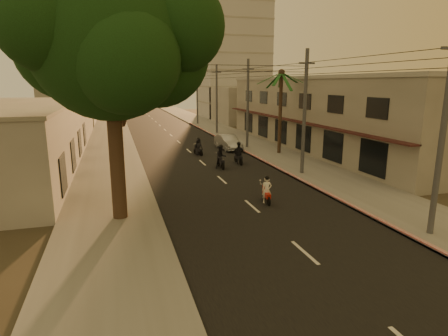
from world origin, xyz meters
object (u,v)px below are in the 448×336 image
(scooter_mid_b, at_px, (239,154))
(scooter_far_a, at_px, (198,147))
(parked_car, at_px, (228,142))
(scooter_red, at_px, (267,191))
(scooter_mid_a, at_px, (221,158))
(palm_tree, at_px, (281,77))
(broadleaf_tree, at_px, (118,42))

(scooter_mid_b, bearing_deg, scooter_far_a, 116.48)
(scooter_mid_b, relative_size, parked_car, 0.41)
(scooter_red, height_order, scooter_mid_a, scooter_mid_a)
(palm_tree, distance_m, parked_car, 8.42)
(scooter_red, xyz_separation_m, scooter_mid_b, (1.82, 10.39, 0.13))
(scooter_mid_b, bearing_deg, scooter_mid_a, -148.28)
(palm_tree, bearing_deg, broadleaf_tree, -136.52)
(scooter_red, xyz_separation_m, scooter_mid_a, (-0.06, 9.21, 0.15))
(palm_tree, height_order, parked_car, palm_tree)
(scooter_mid_a, bearing_deg, scooter_mid_b, 32.75)
(scooter_far_a, bearing_deg, parked_car, 17.22)
(broadleaf_tree, distance_m, scooter_mid_a, 14.29)
(scooter_red, bearing_deg, broadleaf_tree, -169.58)
(scooter_mid_a, bearing_deg, broadleaf_tree, -127.88)
(palm_tree, relative_size, scooter_far_a, 4.79)
(broadleaf_tree, xyz_separation_m, parked_car, (10.65, 17.63, -7.72))
(broadleaf_tree, relative_size, scooter_mid_b, 6.27)
(scooter_far_a, bearing_deg, palm_tree, -26.20)
(scooter_red, height_order, scooter_far_a, scooter_far_a)
(scooter_far_a, bearing_deg, scooter_mid_a, -99.96)
(scooter_mid_a, xyz_separation_m, scooter_far_a, (-0.51, 5.92, -0.09))
(broadleaf_tree, xyz_separation_m, scooter_mid_b, (9.44, 10.63, -7.63))
(scooter_mid_b, distance_m, scooter_far_a, 5.31)
(broadleaf_tree, height_order, palm_tree, broadleaf_tree)
(broadleaf_tree, distance_m, scooter_mid_b, 16.13)
(scooter_mid_a, distance_m, scooter_mid_b, 2.22)
(scooter_mid_b, bearing_deg, palm_tree, 31.69)
(scooter_mid_a, bearing_deg, scooter_red, -88.84)
(palm_tree, bearing_deg, parked_car, 136.40)
(palm_tree, xyz_separation_m, parked_car, (-3.96, 3.77, -6.40))
(scooter_mid_a, distance_m, parked_car, 8.74)
(scooter_red, height_order, parked_car, scooter_red)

